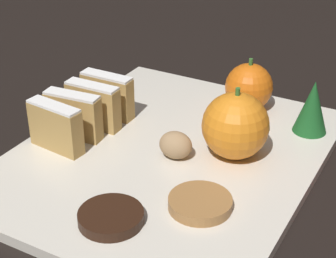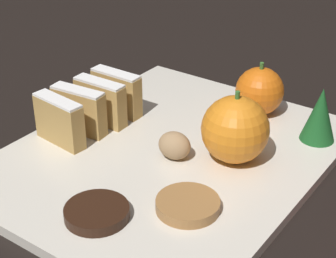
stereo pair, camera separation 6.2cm
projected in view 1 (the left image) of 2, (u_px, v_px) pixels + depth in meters
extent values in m
plane|color=black|center=(168.00, 161.00, 0.64)|extent=(6.00, 6.00, 0.00)
cube|color=silver|center=(168.00, 157.00, 0.64)|extent=(0.32, 0.40, 0.01)
cube|color=tan|center=(56.00, 128.00, 0.63)|extent=(0.07, 0.03, 0.05)
cube|color=white|center=(53.00, 106.00, 0.62)|extent=(0.07, 0.03, 0.00)
cube|color=tan|center=(73.00, 117.00, 0.66)|extent=(0.07, 0.03, 0.05)
cube|color=white|center=(71.00, 95.00, 0.64)|extent=(0.07, 0.02, 0.00)
cube|color=tan|center=(93.00, 107.00, 0.68)|extent=(0.07, 0.02, 0.05)
cube|color=white|center=(92.00, 86.00, 0.66)|extent=(0.07, 0.02, 0.00)
cube|color=tan|center=(107.00, 96.00, 0.70)|extent=(0.07, 0.02, 0.05)
cube|color=white|center=(106.00, 76.00, 0.69)|extent=(0.07, 0.02, 0.00)
sphere|color=orange|center=(235.00, 126.00, 0.61)|extent=(0.07, 0.07, 0.07)
cylinder|color=#38702D|center=(238.00, 92.00, 0.59)|extent=(0.01, 0.00, 0.01)
sphere|color=orange|center=(249.00, 87.00, 0.72)|extent=(0.06, 0.06, 0.06)
cylinder|color=#38702D|center=(251.00, 62.00, 0.70)|extent=(0.01, 0.01, 0.01)
ellipsoid|color=tan|center=(176.00, 145.00, 0.62)|extent=(0.04, 0.03, 0.03)
cylinder|color=black|center=(111.00, 217.00, 0.52)|extent=(0.06, 0.06, 0.01)
cylinder|color=#A3703D|center=(200.00, 203.00, 0.54)|extent=(0.06, 0.06, 0.01)
cone|color=#195623|center=(312.00, 107.00, 0.66)|extent=(0.04, 0.04, 0.07)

